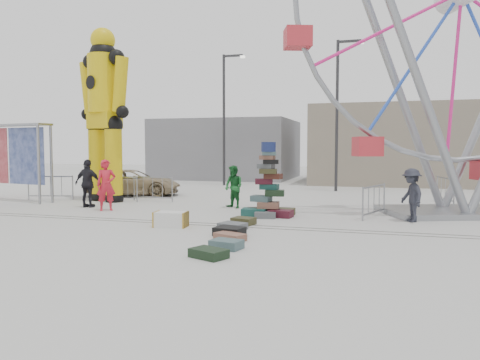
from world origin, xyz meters
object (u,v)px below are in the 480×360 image
(suitcase_tower, at_px, (268,195))
(barricade_dummy_b, at_px, (119,188))
(ferris_wheel, at_px, (461,21))
(pedestrian_green, at_px, (234,187))
(lamp_post_right, at_px, (339,107))
(steamer_trunk, at_px, (171,219))
(barricade_dummy_c, at_px, (153,189))
(parked_suv, at_px, (133,183))
(banner_scaffold, at_px, (8,144))
(lamp_post_left, at_px, (225,113))
(pedestrian_black, at_px, (88,183))
(crash_test_dummy, at_px, (104,108))
(barricade_wheel_back, at_px, (445,190))
(barricade_dummy_a, at_px, (51,188))
(pedestrian_grey, at_px, (411,195))
(pedestrian_red, at_px, (106,185))
(barricade_wheel_front, at_px, (374,201))

(suitcase_tower, height_order, barricade_dummy_b, suitcase_tower)
(ferris_wheel, relative_size, pedestrian_green, 8.18)
(lamp_post_right, xyz_separation_m, steamer_trunk, (-3.83, -12.92, -4.26))
(barricade_dummy_c, distance_m, parked_suv, 2.83)
(parked_suv, bearing_deg, banner_scaffold, 114.90)
(suitcase_tower, relative_size, parked_suv, 0.56)
(lamp_post_right, bearing_deg, steamer_trunk, -106.53)
(banner_scaffold, xyz_separation_m, barricade_dummy_b, (4.61, 1.33, -1.97))
(steamer_trunk, xyz_separation_m, pedestrian_green, (0.52, 4.65, 0.60))
(lamp_post_left, height_order, pedestrian_black, lamp_post_left)
(lamp_post_left, xyz_separation_m, crash_test_dummy, (-2.40, -9.57, -0.42))
(crash_test_dummy, xyz_separation_m, barricade_wheel_back, (14.20, 3.40, -3.51))
(crash_test_dummy, height_order, barricade_dummy_a, crash_test_dummy)
(steamer_trunk, bearing_deg, banner_scaffold, 150.96)
(lamp_post_left, xyz_separation_m, pedestrian_green, (3.69, -10.26, -3.66))
(pedestrian_grey, bearing_deg, ferris_wheel, 119.95)
(ferris_wheel, distance_m, barricade_dummy_b, 14.84)
(crash_test_dummy, bearing_deg, barricade_wheel_back, 33.38)
(lamp_post_left, xyz_separation_m, parked_suv, (-2.43, -7.10, -3.85))
(steamer_trunk, xyz_separation_m, barricade_wheel_back, (8.63, 8.75, 0.33))
(lamp_post_left, xyz_separation_m, ferris_wheel, (11.65, -9.76, 2.17))
(parked_suv, bearing_deg, lamp_post_right, -78.42)
(pedestrian_black, bearing_deg, barricade_dummy_c, -120.62)
(pedestrian_red, relative_size, pedestrian_green, 1.15)
(pedestrian_green, bearing_deg, barricade_dummy_b, -159.54)
(ferris_wheel, bearing_deg, pedestrian_green, 164.18)
(barricade_wheel_front, bearing_deg, barricade_dummy_a, 104.10)
(lamp_post_left, bearing_deg, parked_suv, -108.85)
(suitcase_tower, height_order, banner_scaffold, banner_scaffold)
(banner_scaffold, height_order, barricade_wheel_front, banner_scaffold)
(steamer_trunk, relative_size, pedestrian_grey, 0.56)
(lamp_post_left, relative_size, pedestrian_black, 4.24)
(barricade_wheel_front, relative_size, pedestrian_grey, 1.18)
(barricade_dummy_b, height_order, pedestrian_green, pedestrian_green)
(banner_scaffold, distance_m, pedestrian_red, 6.23)
(lamp_post_left, bearing_deg, crash_test_dummy, -104.06)
(barricade_wheel_front, height_order, pedestrian_red, pedestrian_red)
(ferris_wheel, bearing_deg, pedestrian_black, 168.65)
(suitcase_tower, xyz_separation_m, barricade_dummy_a, (-10.49, 2.08, -0.16))
(steamer_trunk, bearing_deg, barricade_dummy_c, 115.70)
(lamp_post_right, bearing_deg, pedestrian_grey, -72.85)
(steamer_trunk, height_order, barricade_dummy_b, barricade_dummy_b)
(barricade_dummy_a, relative_size, pedestrian_red, 1.05)
(pedestrian_red, relative_size, pedestrian_black, 1.01)
(barricade_wheel_back, bearing_deg, lamp_post_right, -142.61)
(lamp_post_right, height_order, lamp_post_left, same)
(pedestrian_black, distance_m, parked_suv, 4.62)
(pedestrian_red, bearing_deg, barricade_wheel_front, -30.34)
(crash_test_dummy, height_order, pedestrian_green, crash_test_dummy)
(steamer_trunk, bearing_deg, lamp_post_left, 96.41)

